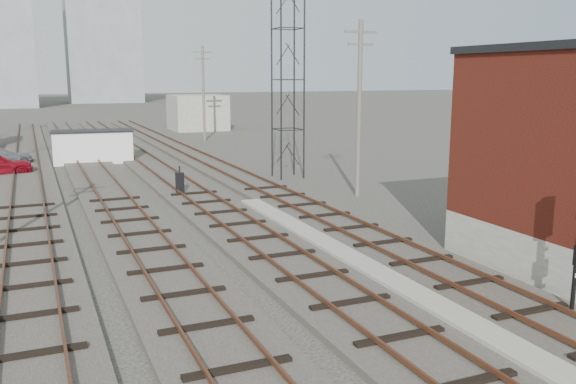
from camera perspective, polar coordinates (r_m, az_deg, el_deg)
ground at (r=60.52m, az=-14.26°, el=4.60°), size 320.00×320.00×0.00m
track_right at (r=40.70m, az=-6.12°, el=2.11°), size 3.20×90.00×0.39m
track_mid_right at (r=39.73m, az=-11.65°, el=1.73°), size 3.20×90.00×0.39m
track_mid_left at (r=39.16m, az=-17.39°, el=1.32°), size 3.20×90.00×0.39m
track_left at (r=38.99m, az=-23.24°, el=0.90°), size 3.20×90.00×0.39m
platform_curb at (r=17.70m, az=11.94°, el=-9.67°), size 0.90×28.00×0.26m
lattice_tower at (r=37.50m, az=-0.02°, el=12.76°), size 1.60×1.60×15.00m
utility_pole_right_a at (r=31.68m, az=6.68°, el=8.14°), size 1.80×0.24×9.00m
utility_pole_right_b at (r=59.61m, az=-7.91°, el=9.37°), size 1.80×0.24×9.00m
apartment_right at (r=150.63m, az=-16.93°, el=12.99°), size 16.00×12.00×26.00m
shed_right at (r=71.96m, az=-8.46°, el=7.37°), size 6.00×6.00×4.00m
switch_stand at (r=32.45m, az=-10.08°, el=0.84°), size 0.42×0.42×1.49m
site_trailer at (r=46.39m, az=-17.76°, el=4.09°), size 5.82×2.90×2.37m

